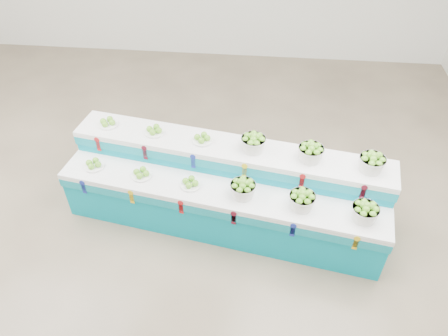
{
  "coord_description": "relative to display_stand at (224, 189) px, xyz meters",
  "views": [
    {
      "loc": [
        1.28,
        -3.54,
        4.24
      ],
      "look_at": [
        0.89,
        0.27,
        0.87
      ],
      "focal_mm": 33.98,
      "sensor_mm": 36.0,
      "label": 1
    }
  ],
  "objects": [
    {
      "name": "basket_lower_right",
      "position": [
        1.6,
        -0.52,
        0.32
      ],
      "size": [
        0.35,
        0.35,
        0.23
      ],
      "primitive_type": null,
      "rotation": [
        0.0,
        0.0,
        -0.17
      ],
      "color": "silver",
      "rests_on": "display_stand"
    },
    {
      "name": "basket_lower_left",
      "position": [
        0.25,
        -0.29,
        0.32
      ],
      "size": [
        0.35,
        0.35,
        0.23
      ],
      "primitive_type": null,
      "rotation": [
        0.0,
        0.0,
        -0.17
      ],
      "color": "silver",
      "rests_on": "display_stand"
    },
    {
      "name": "basket_upper_mid",
      "position": [
        1.0,
        0.08,
        0.62
      ],
      "size": [
        0.35,
        0.35,
        0.23
      ],
      "primitive_type": null,
      "rotation": [
        0.0,
        0.0,
        -0.17
      ],
      "color": "silver",
      "rests_on": "display_stand"
    },
    {
      "name": "display_stand",
      "position": [
        0.0,
        0.0,
        0.0
      ],
      "size": [
        4.14,
        1.69,
        1.02
      ],
      "primitive_type": null,
      "rotation": [
        0.0,
        0.0,
        -0.17
      ],
      "color": "#048FA9",
      "rests_on": "ground"
    },
    {
      "name": "ground",
      "position": [
        -0.89,
        -0.27,
        -0.51
      ],
      "size": [
        10.0,
        10.0,
        0.0
      ],
      "primitive_type": "plane",
      "color": "brown",
      "rests_on": "ground"
    },
    {
      "name": "basket_lower_mid",
      "position": [
        0.92,
        -0.41,
        0.32
      ],
      "size": [
        0.35,
        0.35,
        0.23
      ],
      "primitive_type": null,
      "rotation": [
        0.0,
        0.0,
        -0.17
      ],
      "color": "silver",
      "rests_on": "display_stand"
    },
    {
      "name": "plate_upper_right",
      "position": [
        -0.3,
        0.3,
        0.56
      ],
      "size": [
        0.3,
        0.3,
        0.1
      ],
      "primitive_type": "cylinder",
      "rotation": [
        0.0,
        0.0,
        -0.17
      ],
      "color": "white",
      "rests_on": "display_stand"
    },
    {
      "name": "basket_upper_right",
      "position": [
        1.68,
        -0.03,
        0.62
      ],
      "size": [
        0.35,
        0.35,
        0.23
      ],
      "primitive_type": null,
      "rotation": [
        0.0,
        0.0,
        -0.17
      ],
      "color": "silver",
      "rests_on": "display_stand"
    },
    {
      "name": "plate_lower_right",
      "position": [
        -0.38,
        -0.19,
        0.26
      ],
      "size": [
        0.3,
        0.3,
        0.1
      ],
      "primitive_type": "cylinder",
      "rotation": [
        0.0,
        0.0,
        -0.17
      ],
      "color": "white",
      "rests_on": "display_stand"
    },
    {
      "name": "basket_upper_left",
      "position": [
        0.33,
        0.2,
        0.62
      ],
      "size": [
        0.35,
        0.35,
        0.23
      ],
      "primitive_type": null,
      "rotation": [
        0.0,
        0.0,
        -0.17
      ],
      "color": "silver",
      "rests_on": "display_stand"
    },
    {
      "name": "plate_upper_mid",
      "position": [
        -0.93,
        0.41,
        0.56
      ],
      "size": [
        0.3,
        0.3,
        0.1
      ],
      "primitive_type": "cylinder",
      "rotation": [
        0.0,
        0.0,
        -0.17
      ],
      "color": "white",
      "rests_on": "display_stand"
    },
    {
      "name": "plate_upper_left",
      "position": [
        -1.56,
        0.52,
        0.56
      ],
      "size": [
        0.3,
        0.3,
        0.1
      ],
      "primitive_type": "cylinder",
      "rotation": [
        0.0,
        0.0,
        -0.17
      ],
      "color": "white",
      "rests_on": "display_stand"
    },
    {
      "name": "plate_lower_left",
      "position": [
        -1.65,
        0.03,
        0.26
      ],
      "size": [
        0.3,
        0.3,
        0.1
      ],
      "primitive_type": "cylinder",
      "rotation": [
        0.0,
        0.0,
        -0.17
      ],
      "color": "white",
      "rests_on": "display_stand"
    },
    {
      "name": "plate_lower_mid",
      "position": [
        -1.01,
        -0.08,
        0.26
      ],
      "size": [
        0.3,
        0.3,
        0.1
      ],
      "primitive_type": "cylinder",
      "rotation": [
        0.0,
        0.0,
        -0.17
      ],
      "color": "white",
      "rests_on": "display_stand"
    }
  ]
}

